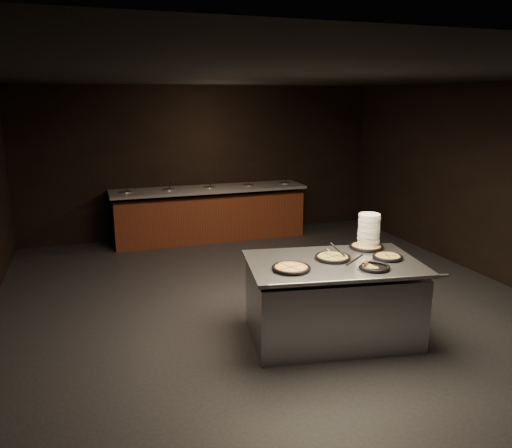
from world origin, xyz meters
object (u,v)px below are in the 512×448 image
object	(u,v)px
pan_cheese_whole	(333,257)
serving_counter	(332,301)
plate_stack	(369,231)
pan_veggie_whole	(291,268)

from	to	relation	value
pan_cheese_whole	serving_counter	bearing A→B (deg)	-110.51
serving_counter	plate_stack	bearing A→B (deg)	38.10
serving_counter	plate_stack	size ratio (longest dim) A/B	5.00
pan_veggie_whole	pan_cheese_whole	distance (m)	0.61
serving_counter	plate_stack	xyz separation A→B (m)	(0.64, 0.35, 0.68)
serving_counter	plate_stack	distance (m)	1.00
serving_counter	pan_veggie_whole	xyz separation A→B (m)	(-0.55, -0.10, 0.49)
plate_stack	serving_counter	bearing A→B (deg)	-151.45
plate_stack	pan_veggie_whole	size ratio (longest dim) A/B	1.00
pan_veggie_whole	pan_cheese_whole	xyz separation A→B (m)	(0.58, 0.19, -0.00)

